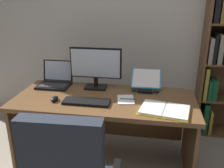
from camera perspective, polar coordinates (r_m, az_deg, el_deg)
name	(u,v)px	position (r m, az deg, el deg)	size (l,w,h in m)	color
wall_back	(129,18)	(3.19, 3.90, 15.03)	(4.87, 0.12, 2.75)	beige
desk	(106,113)	(2.48, -1.36, -6.73)	(1.70, 0.74, 0.74)	brown
monitor	(96,68)	(2.50, -3.79, 3.77)	(0.53, 0.16, 0.42)	black
laptop	(55,80)	(2.69, -13.00, 0.80)	(0.33, 0.29, 0.25)	black
keyboard	(86,102)	(2.22, -5.94, -4.11)	(0.42, 0.15, 0.02)	black
computer_mouse	(55,99)	(2.31, -13.16, -3.34)	(0.06, 0.10, 0.04)	black
reading_stand_with_book	(146,80)	(2.54, 7.88, 0.82)	(0.30, 0.28, 0.17)	black
open_binder	(164,110)	(2.11, 12.05, -5.87)	(0.45, 0.36, 0.02)	yellow
notepad	(126,100)	(2.27, 3.18, -3.64)	(0.15, 0.21, 0.01)	white
pen	(128,99)	(2.27, 3.69, -3.46)	(0.01, 0.01, 0.14)	navy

